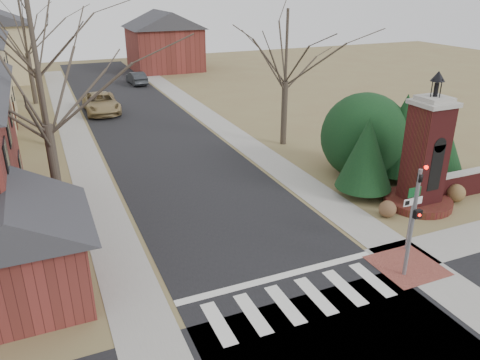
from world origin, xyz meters
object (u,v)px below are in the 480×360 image
brick_gate_monument (424,164)px  pickup_truck (101,103)px  sign_post (412,206)px  distant_car (137,78)px  traffic_signal_pole (414,213)px

brick_gate_monument → pickup_truck: brick_gate_monument is taller
brick_gate_monument → sign_post: bearing=-138.6°
brick_gate_monument → distant_car: size_ratio=1.58×
brick_gate_monument → pickup_truck: 26.98m
distant_car → brick_gate_monument: bearing=97.0°
traffic_signal_pole → distant_car: 39.52m
traffic_signal_pole → pickup_truck: (-6.79, 28.79, -1.79)m
sign_post → brick_gate_monument: (3.41, 3.01, 0.22)m
sign_post → traffic_signal_pole: bearing=-132.4°
sign_post → pickup_truck: size_ratio=0.48×
traffic_signal_pole → pickup_truck: size_ratio=0.79×
traffic_signal_pole → brick_gate_monument: size_ratio=0.69×
pickup_truck → distant_car: size_ratio=1.40×
traffic_signal_pole → sign_post: bearing=47.6°
pickup_truck → traffic_signal_pole: bearing=-76.2°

